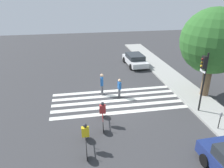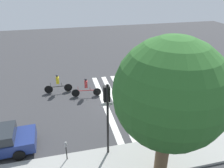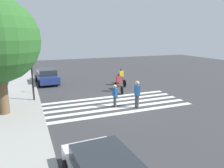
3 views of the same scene
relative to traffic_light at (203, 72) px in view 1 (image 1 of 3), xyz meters
name	(u,v)px [view 1 (image 1 of 3)]	position (x,y,z in m)	size (l,w,h in m)	color
ground_plane	(116,101)	(-2.76, -5.28, -3.04)	(60.00, 60.00, 0.00)	#38383A
sidewalk_curb	(190,94)	(-2.76, 0.97, -2.97)	(36.00, 2.50, 0.14)	#9E9E99
crosswalk_stripes	(116,101)	(-2.76, -5.28, -3.04)	(4.09, 10.00, 0.01)	silver
traffic_light	(203,72)	(0.00, 0.00, 0.00)	(0.60, 0.50, 4.34)	black
parking_meter	(220,117)	(2.25, 0.13, -2.07)	(0.15, 0.15, 1.29)	black
street_tree	(214,42)	(-2.29, 1.95, 1.46)	(4.90, 4.90, 6.98)	brown
pedestrian_adult_yellow_jacket	(119,87)	(-3.34, -4.93, -2.15)	(0.45, 0.23, 1.57)	#4C4C51
pedestrian_adult_blue_shirt	(102,83)	(-4.03, -6.24, -2.00)	(0.54, 0.31, 1.85)	#4C4C51
cyclist_near_curb	(103,113)	(0.29, -6.79, -2.18)	(2.43, 0.42, 1.62)	black
cyclist_far_lane	(86,136)	(2.53, -8.03, -2.17)	(2.34, 0.41, 1.64)	black
car_parked_far_curb	(135,60)	(-10.98, -1.45, -2.36)	(4.43, 2.12, 1.31)	silver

